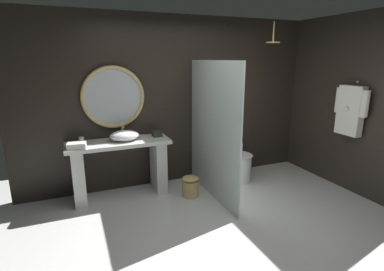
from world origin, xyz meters
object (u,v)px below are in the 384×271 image
Objects in this scene: round_wall_mirror at (113,97)px; toilet at (237,164)px; folded_hand_towel at (77,146)px; vessel_sink at (125,135)px; tissue_box at (157,134)px; rain_shower_head at (273,41)px; tumbler_cup at (82,140)px; hanging_bathrobe at (351,109)px; waste_bin at (190,186)px.

round_wall_mirror is 1.50× the size of toilet.
vessel_sink is at bearing 14.03° from folded_hand_towel.
vessel_sink is at bearing -175.69° from tissue_box.
round_wall_mirror is at bearing 170.30° from rain_shower_head.
tumbler_cup is 0.75m from round_wall_mirror.
rain_shower_head is (1.81, -0.22, 1.35)m from tissue_box.
rain_shower_head is at bearing -7.00° from tissue_box.
hanging_bathrobe reaches higher than toilet.
hanging_bathrobe is (3.07, -1.07, 0.35)m from vessel_sink.
waste_bin is at bearing -163.14° from toilet.
waste_bin is at bearing -25.63° from vessel_sink.
vessel_sink reaches higher than waste_bin.
rain_shower_head is 0.52× the size of toilet.
rain_shower_head reaches higher than waste_bin.
tissue_box is 0.42× the size of rain_shower_head.
folded_hand_towel is at bearing -178.98° from toilet.
hanging_bathrobe is 1.88m from toilet.
folded_hand_towel is at bearing 170.68° from waste_bin.
vessel_sink is 0.49m from tissue_box.
tissue_box is 0.22× the size of toilet.
round_wall_mirror reaches higher than vessel_sink.
rain_shower_head is 1.35× the size of folded_hand_towel.
toilet reaches higher than waste_bin.
folded_hand_towel reaches higher than toilet.
round_wall_mirror is (-0.58, 0.19, 0.55)m from tissue_box.
tumbler_cup is at bearing 176.21° from toilet.
rain_shower_head is 1.01× the size of waste_bin.
hanging_bathrobe reaches higher than tumbler_cup.
vessel_sink is 1.32× the size of rain_shower_head.
waste_bin is at bearing -171.46° from rain_shower_head.
rain_shower_head reaches higher than round_wall_mirror.
round_wall_mirror is at bearing 169.76° from toilet.
tumbler_cup is (-0.57, 0.04, -0.02)m from vessel_sink.
vessel_sink is at bearing 176.26° from toilet.
rain_shower_head reaches higher than folded_hand_towel.
folded_hand_towel reaches higher than waste_bin.
tissue_box is at bearing 156.92° from hanging_bathrobe.
round_wall_mirror is at bearing 111.88° from vessel_sink.
rain_shower_head is at bearing 131.31° from hanging_bathrobe.
hanging_bathrobe is 3.38× the size of folded_hand_towel.
vessel_sink is 4.15× the size of tumbler_cup.
hanging_bathrobe is at bearing -22.16° from round_wall_mirror.
tumbler_cup is at bearing 70.79° from folded_hand_towel.
tissue_box is at bearing -17.89° from round_wall_mirror.
tumbler_cup is at bearing 162.59° from waste_bin.
vessel_sink is at bearing 160.88° from hanging_bathrobe.
waste_bin is 1.67m from folded_hand_towel.
toilet is (1.88, -0.34, -1.15)m from round_wall_mirror.
round_wall_mirror reaches higher than hanging_bathrobe.
tumbler_cup is 0.43× the size of folded_hand_towel.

